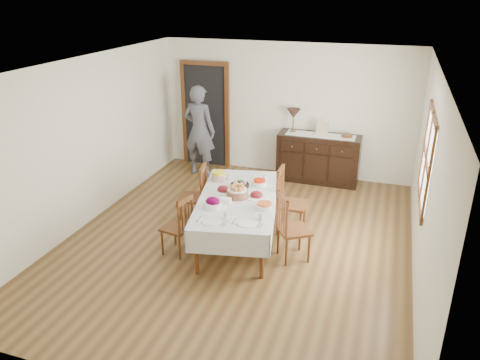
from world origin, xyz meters
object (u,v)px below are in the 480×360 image
(chair_left_near, at_px, (179,225))
(person, at_px, (199,128))
(chair_right_far, at_px, (289,200))
(table_lamp, at_px, (294,114))
(sideboard, at_px, (318,158))
(chair_left_far, at_px, (195,194))
(dining_table, at_px, (237,203))
(chair_right_near, at_px, (291,227))

(chair_left_near, distance_m, person, 3.13)
(chair_right_far, xyz_separation_m, table_lamp, (-0.44, 2.22, 0.77))
(person, bearing_deg, table_lamp, -161.55)
(chair_left_near, xyz_separation_m, chair_right_far, (1.31, 1.13, 0.07))
(sideboard, bearing_deg, chair_left_far, -123.01)
(dining_table, bearing_deg, table_lamp, 74.42)
(dining_table, distance_m, person, 2.89)
(chair_right_near, bearing_deg, person, 9.93)
(person, height_order, table_lamp, person)
(chair_left_near, xyz_separation_m, chair_left_far, (-0.15, 0.93, 0.05))
(table_lamp, bearing_deg, person, -167.24)
(dining_table, relative_size, chair_right_far, 2.22)
(sideboard, bearing_deg, person, -170.95)
(chair_left_near, distance_m, chair_right_far, 1.73)
(dining_table, height_order, person, person)
(person, bearing_deg, chair_right_near, 138.97)
(chair_right_near, xyz_separation_m, table_lamp, (-0.65, 3.00, 0.80))
(dining_table, relative_size, table_lamp, 5.03)
(chair_right_near, xyz_separation_m, chair_right_far, (-0.21, 0.77, 0.03))
(chair_right_far, bearing_deg, table_lamp, 10.35)
(chair_left_near, xyz_separation_m, person, (-0.92, 2.95, 0.52))
(dining_table, xyz_separation_m, chair_left_far, (-0.83, 0.36, -0.14))
(chair_left_near, distance_m, table_lamp, 3.57)
(dining_table, distance_m, chair_right_far, 0.86)
(chair_left_far, bearing_deg, chair_right_far, 86.98)
(chair_left_near, relative_size, table_lamp, 1.95)
(chair_left_near, distance_m, sideboard, 3.60)
(chair_left_near, height_order, sideboard, sideboard)
(chair_right_far, bearing_deg, dining_table, 130.55)
(chair_right_far, height_order, sideboard, chair_right_far)
(sideboard, bearing_deg, chair_right_near, -87.73)
(chair_left_near, xyz_separation_m, table_lamp, (0.87, 3.36, 0.84))
(dining_table, distance_m, table_lamp, 2.87)
(dining_table, height_order, chair_left_far, chair_left_far)
(sideboard, relative_size, table_lamp, 3.39)
(chair_right_far, xyz_separation_m, sideboard, (0.09, 2.19, -0.06))
(chair_right_near, relative_size, table_lamp, 2.14)
(chair_left_near, bearing_deg, chair_right_far, 141.32)
(chair_right_far, bearing_deg, sideboard, -3.27)
(dining_table, xyz_separation_m, table_lamp, (0.19, 2.79, 0.65))
(dining_table, distance_m, sideboard, 2.85)
(chair_right_far, distance_m, sideboard, 2.19)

